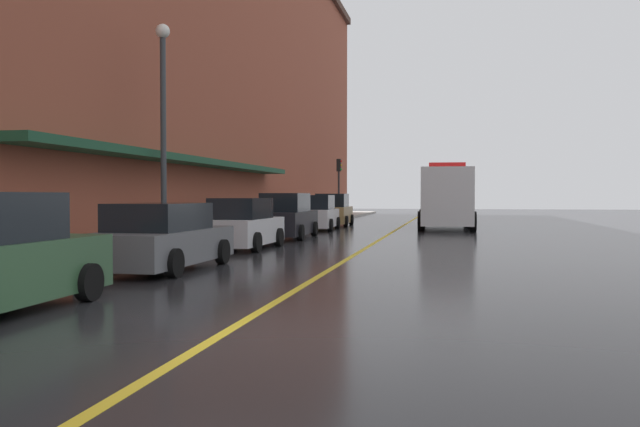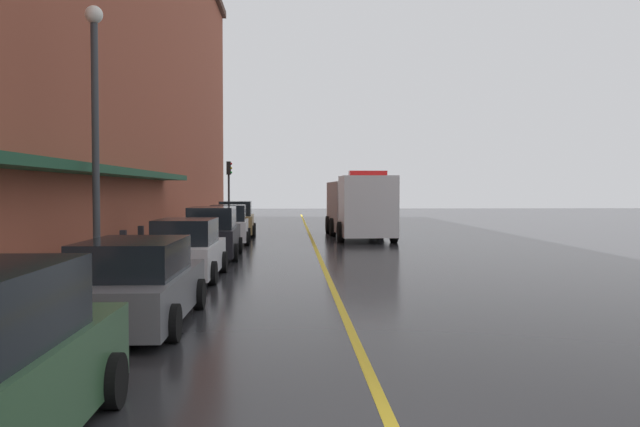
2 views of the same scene
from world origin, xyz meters
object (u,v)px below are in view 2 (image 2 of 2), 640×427
Objects in this scene: parked_car_2 at (187,251)px; parked_car_3 at (213,234)px; parking_meter_2 at (141,241)px; parked_car_5 at (236,220)px; parking_meter_1 at (177,228)px; parked_car_1 at (136,284)px; parked_car_4 at (229,226)px; parking_meter_0 at (123,247)px; street_lamp_left at (95,114)px; box_truck at (358,207)px; traffic_light_near at (229,180)px.

parked_car_3 reaches higher than parked_car_2.
parking_meter_2 is at bearing 163.84° from parked_car_3.
parking_meter_1 is (-1.31, -10.81, 0.18)m from parked_car_5.
parked_car_5 reaches higher than parked_car_1.
parked_car_2 is 1.00× the size of parked_car_5.
parked_car_1 is 1.13× the size of parked_car_4.
parked_car_4 is 13.74m from parking_meter_0.
parked_car_3 is at bearing -0.14° from parked_car_2.
parked_car_3 is 1.50m from parking_meter_1.
parked_car_4 is 4.93m from parked_car_5.
parked_car_2 is at bearing 177.64° from parked_car_4.
parked_car_2 is 17.00m from parked_car_5.
parked_car_4 is 14.48m from street_lamp_left.
box_truck is 19.53m from street_lamp_left.
box_truck reaches higher than parked_car_2.
parking_meter_0 is at bearing 174.04° from parked_car_5.
parked_car_4 is at bearing 83.20° from parking_meter_2.
parking_meter_0 is 7.78m from parking_meter_1.
parked_car_1 is at bearing -18.09° from box_truck.
parked_car_1 is 0.98× the size of parked_car_3.
traffic_light_near is at bearing 2.31° from parked_car_3.
street_lamp_left reaches higher than parked_car_5.
parked_car_3 is 7.45m from parking_meter_0.
street_lamp_left is (-1.91, -18.83, 3.52)m from parked_car_5.
street_lamp_left is (-0.60, -2.19, 3.34)m from parking_meter_2.
street_lamp_left reaches higher than parking_meter_2.
parking_meter_0 is 1.96m from parking_meter_2.
box_truck is at bearing -16.17° from parked_car_1.
parking_meter_2 is 0.31× the size of traffic_light_near.
parking_meter_0 is (-1.37, -1.59, 0.27)m from parked_car_2.
parking_meter_1 is at bearing 12.72° from parked_car_2.
street_lamp_left is at bearing 169.60° from parked_car_4.
parked_car_5 is at bearing 0.51° from parked_car_1.
parked_car_4 is 3.22× the size of parking_meter_0.
parked_car_4 is at bearing 0.13° from parked_car_2.
parked_car_3 is 11.28m from parked_car_5.
parking_meter_2 is 26.02m from traffic_light_near.
street_lamp_left is (-2.01, -7.55, 3.53)m from parked_car_3.
parked_car_4 is 0.62× the size of street_lamp_left.
parking_meter_1 is (-1.40, -5.88, 0.22)m from parked_car_4.
parked_car_1 is 3.63× the size of parking_meter_2.
box_truck reaches higher than parking_meter_0.
box_truck reaches higher than parked_car_3.
box_truck is at bearing 50.10° from parking_meter_1.
parked_car_5 is at bearing -1.26° from parked_car_4.
parking_meter_1 is at bearing 171.16° from parked_car_5.
parked_car_4 is at bearing 0.32° from parked_car_1.
parking_meter_2 is at bearing 173.57° from parked_car_5.
parking_meter_0 is (-1.41, 4.64, 0.30)m from parked_car_1.
street_lamp_left is at bearing -27.55° from box_truck.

